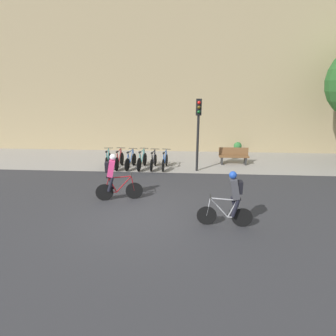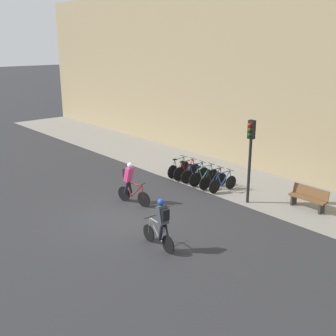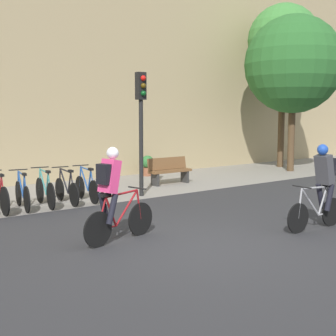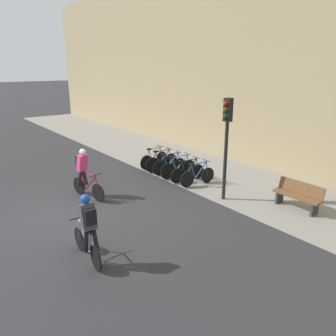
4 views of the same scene
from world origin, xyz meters
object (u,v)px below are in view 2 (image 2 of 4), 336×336
(parked_bike_2, at_px, (195,174))
(traffic_light_pole, at_px, (250,146))
(parked_bike_0, at_px, (179,168))
(bench, at_px, (309,198))
(cyclist_grey, at_px, (161,222))
(cyclist_pink, at_px, (130,181))
(parked_bike_5, at_px, (223,183))
(parked_bike_4, at_px, (213,180))
(parked_bike_3, at_px, (204,177))
(parked_bike_1, at_px, (187,171))

(parked_bike_2, bearing_deg, traffic_light_pole, -4.31)
(parked_bike_0, distance_m, bench, 6.69)
(cyclist_grey, bearing_deg, traffic_light_pole, 98.32)
(parked_bike_0, bearing_deg, cyclist_pink, -70.94)
(parked_bike_5, bearing_deg, parked_bike_4, -179.92)
(parked_bike_0, height_order, parked_bike_3, parked_bike_3)
(cyclist_pink, relative_size, parked_bike_1, 1.04)
(parked_bike_0, height_order, parked_bike_5, parked_bike_0)
(cyclist_pink, bearing_deg, traffic_light_pole, 49.49)
(parked_bike_0, xyz_separation_m, parked_bike_5, (2.95, -0.00, -0.01))
(traffic_light_pole, bearing_deg, cyclist_grey, -81.68)
(parked_bike_2, relative_size, traffic_light_pole, 0.47)
(parked_bike_2, xyz_separation_m, bench, (5.42, 1.07, 0.08))
(cyclist_grey, height_order, parked_bike_0, cyclist_grey)
(cyclist_grey, relative_size, parked_bike_5, 1.08)
(parked_bike_5, relative_size, bench, 1.03)
(cyclist_grey, relative_size, bench, 1.11)
(parked_bike_2, bearing_deg, cyclist_grey, -53.49)
(cyclist_pink, distance_m, cyclist_grey, 4.31)
(parked_bike_5, bearing_deg, parked_bike_1, 179.99)
(traffic_light_pole, bearing_deg, parked_bike_2, 175.69)
(cyclist_pink, height_order, traffic_light_pole, traffic_light_pole)
(bench, bearing_deg, parked_bike_3, -167.50)
(parked_bike_5, height_order, bench, parked_bike_5)
(cyclist_grey, distance_m, bench, 6.85)
(parked_bike_3, bearing_deg, cyclist_grey, -57.56)
(traffic_light_pole, xyz_separation_m, bench, (2.03, 1.33, -1.97))
(parked_bike_1, distance_m, parked_bike_2, 0.59)
(parked_bike_2, distance_m, traffic_light_pole, 3.97)
(cyclist_grey, xyz_separation_m, parked_bike_4, (-3.00, 5.64, -0.56))
(parked_bike_2, height_order, parked_bike_4, parked_bike_2)
(parked_bike_0, relative_size, bench, 1.02)
(cyclist_grey, xyz_separation_m, parked_bike_3, (-3.59, 5.64, -0.54))
(parked_bike_0, bearing_deg, traffic_light_pole, -3.21)
(cyclist_grey, distance_m, traffic_light_pole, 5.64)
(parked_bike_4, xyz_separation_m, parked_bike_5, (0.59, 0.00, 0.00))
(parked_bike_4, height_order, parked_bike_5, parked_bike_5)
(parked_bike_1, bearing_deg, parked_bike_5, -0.01)
(cyclist_pink, bearing_deg, parked_bike_3, 84.41)
(parked_bike_3, xyz_separation_m, parked_bike_4, (0.59, -0.00, -0.02))
(parked_bike_3, distance_m, bench, 4.95)
(cyclist_pink, relative_size, parked_bike_0, 1.09)
(traffic_light_pole, bearing_deg, bench, 33.13)
(parked_bike_0, relative_size, parked_bike_2, 0.99)
(parked_bike_1, distance_m, parked_bike_4, 1.77)
(cyclist_grey, bearing_deg, cyclist_pink, 157.42)
(parked_bike_2, height_order, parked_bike_3, parked_bike_3)
(parked_bike_0, bearing_deg, cyclist_grey, -46.50)
(cyclist_grey, xyz_separation_m, traffic_light_pole, (-0.79, 5.39, 1.49))
(cyclist_grey, height_order, bench, cyclist_grey)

